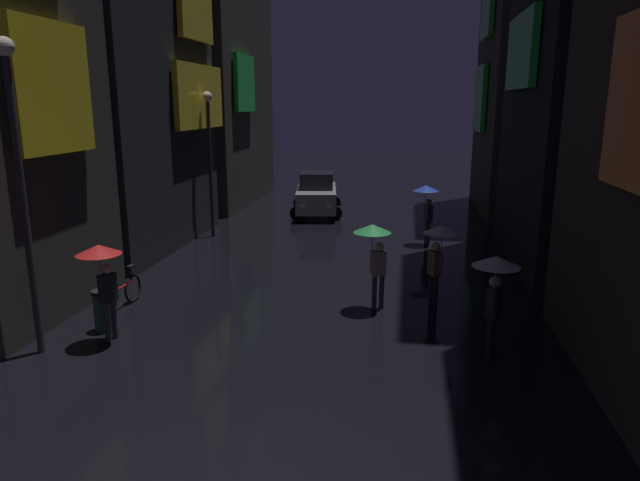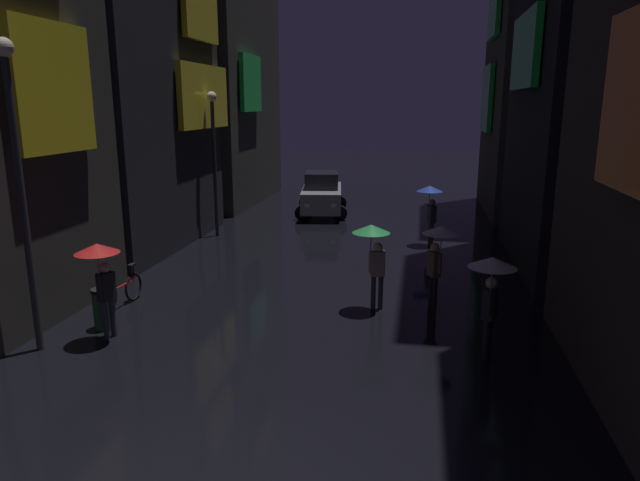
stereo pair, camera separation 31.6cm
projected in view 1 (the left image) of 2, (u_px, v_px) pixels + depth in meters
The scene contains 11 objects.
building_left_far at pixel (209, 19), 27.36m from camera, with size 4.25×8.68×17.65m.
pedestrian_near_crossing_blue at pixel (427, 198), 19.86m from camera, with size 0.90×0.90×2.12m.
pedestrian_foreground_right_red at pixel (102, 265), 11.63m from camera, with size 0.90×0.90×2.12m.
pedestrian_far_right_clear at pixel (440, 243), 13.49m from camera, with size 0.90×0.90×2.12m.
pedestrian_midstreet_centre_green at pixel (374, 243), 13.54m from camera, with size 0.90×0.90×2.12m.
pedestrian_midstreet_left_clear at pixel (495, 278), 10.78m from camera, with size 0.90×0.90×2.12m.
bicycle_parked_at_storefront at pixel (121, 294), 13.85m from camera, with size 0.20×1.82×0.96m.
car_distant at pixel (317, 194), 25.55m from camera, with size 2.64×4.32×1.92m.
streetlamp_left_far at pixel (209, 147), 20.79m from camera, with size 0.36×0.36×5.31m.
streetlamp_left_near at pixel (19, 167), 10.65m from camera, with size 0.36×0.36×6.06m.
trash_bin at pixel (104, 310), 12.52m from camera, with size 0.46×0.46×0.93m.
Camera 1 is at (2.20, -5.61, 4.89)m, focal length 32.00 mm.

